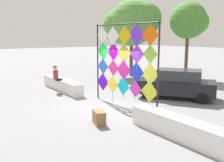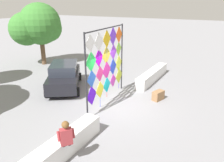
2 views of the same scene
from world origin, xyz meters
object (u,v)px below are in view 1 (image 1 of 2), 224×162
object	(u,v)px
cardboard_box_large	(99,117)
tree_broadleaf	(189,21)
seated_vendor	(58,76)
parked_car	(177,84)
tree_far_right	(130,24)
kite_display_rack	(124,59)

from	to	relation	value
cardboard_box_large	tree_broadleaf	bearing A→B (deg)	114.16
seated_vendor	tree_broadleaf	world-z (taller)	tree_broadleaf
tree_broadleaf	parked_car	bearing A→B (deg)	-55.53
seated_vendor	tree_far_right	distance (m)	8.29
cardboard_box_large	tree_broadleaf	xyz separation A→B (m)	(-4.96, 11.05, 4.02)
seated_vendor	cardboard_box_large	distance (m)	6.08
tree_far_right	parked_car	bearing A→B (deg)	-21.41
seated_vendor	tree_broadleaf	bearing A→B (deg)	84.30
parked_car	tree_far_right	bearing A→B (deg)	158.59
kite_display_rack	parked_car	size ratio (longest dim) A/B	0.98
parked_car	kite_display_rack	bearing A→B (deg)	-96.86
seated_vendor	tree_broadleaf	size ratio (longest dim) A/B	0.27
cardboard_box_large	tree_far_right	distance (m)	12.38
parked_car	cardboard_box_large	distance (m)	5.46
seated_vendor	tree_broadleaf	distance (m)	10.67
parked_car	tree_far_right	distance (m)	8.60
cardboard_box_large	tree_broadleaf	distance (m)	12.77
cardboard_box_large	tree_broadleaf	size ratio (longest dim) A/B	0.11
seated_vendor	tree_far_right	bearing A→B (deg)	108.60
parked_car	tree_broadleaf	xyz separation A→B (m)	(-3.92, 5.71, 3.52)
seated_vendor	tree_far_right	world-z (taller)	tree_far_right
kite_display_rack	seated_vendor	xyz separation A→B (m)	(-4.55, -1.24, -1.24)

